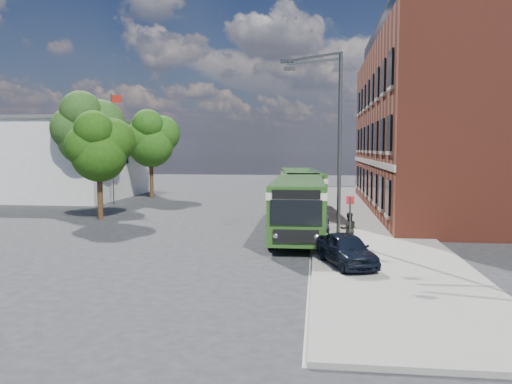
# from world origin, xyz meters

# --- Properties ---
(ground) EXTENTS (120.00, 120.00, 0.00)m
(ground) POSITION_xyz_m (0.00, 0.00, 0.00)
(ground) COLOR #272729
(ground) RESTS_ON ground
(pavement) EXTENTS (6.00, 48.00, 0.15)m
(pavement) POSITION_xyz_m (7.00, 8.00, 0.07)
(pavement) COLOR #99968B
(pavement) RESTS_ON ground
(kerb_line) EXTENTS (0.12, 48.00, 0.01)m
(kerb_line) POSITION_xyz_m (3.95, 8.00, 0.01)
(kerb_line) COLOR beige
(kerb_line) RESTS_ON ground
(brick_office) EXTENTS (12.10, 26.00, 14.20)m
(brick_office) POSITION_xyz_m (14.00, 12.00, 6.97)
(brick_office) COLOR maroon
(brick_office) RESTS_ON ground
(white_building) EXTENTS (9.40, 13.40, 7.30)m
(white_building) POSITION_xyz_m (-18.00, 18.00, 3.66)
(white_building) COLOR silver
(white_building) RESTS_ON ground
(flagpole) EXTENTS (0.95, 0.10, 9.00)m
(flagpole) POSITION_xyz_m (-12.45, 13.00, 4.94)
(flagpole) COLOR #3A3D3F
(flagpole) RESTS_ON ground
(street_lamp) EXTENTS (2.96, 2.38, 9.00)m
(street_lamp) POSITION_xyz_m (4.84, -2.00, 4.79)
(street_lamp) COLOR #3A3D3F
(street_lamp) RESTS_ON ground
(bus_stop_sign) EXTENTS (0.35, 0.08, 2.52)m
(bus_stop_sign) POSITION_xyz_m (5.60, -4.20, 1.51)
(bus_stop_sign) COLOR #3A3D3F
(bus_stop_sign) RESTS_ON ground
(bus_front) EXTENTS (2.82, 11.80, 3.02)m
(bus_front) POSITION_xyz_m (3.20, 0.22, 1.83)
(bus_front) COLOR #28521C
(bus_front) RESTS_ON ground
(bus_rear) EXTENTS (3.65, 11.19, 3.02)m
(bus_rear) POSITION_xyz_m (3.00, 9.66, 1.83)
(bus_rear) COLOR #225117
(bus_rear) RESTS_ON ground
(parked_car) EXTENTS (2.54, 3.89, 1.23)m
(parked_car) POSITION_xyz_m (5.30, -7.08, 0.77)
(parked_car) COLOR black
(parked_car) RESTS_ON pavement
(pedestrian_a) EXTENTS (0.64, 0.62, 1.48)m
(pedestrian_a) POSITION_xyz_m (4.60, -1.50, 0.89)
(pedestrian_a) COLOR black
(pedestrian_a) RESTS_ON pavement
(pedestrian_b) EXTENTS (0.80, 0.65, 1.54)m
(pedestrian_b) POSITION_xyz_m (5.61, -3.25, 0.92)
(pedestrian_b) COLOR black
(pedestrian_b) RESTS_ON pavement
(tree_left) EXTENTS (4.14, 3.93, 6.99)m
(tree_left) POSITION_xyz_m (-9.77, 4.52, 4.74)
(tree_left) COLOR #342213
(tree_left) RESTS_ON ground
(tree_mid) EXTENTS (5.37, 5.10, 9.07)m
(tree_mid) POSITION_xyz_m (-14.05, 11.77, 6.15)
(tree_mid) COLOR #342213
(tree_mid) RESTS_ON ground
(tree_right) EXTENTS (4.84, 4.60, 8.17)m
(tree_right) POSITION_xyz_m (-11.17, 18.78, 5.54)
(tree_right) COLOR #342213
(tree_right) RESTS_ON ground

